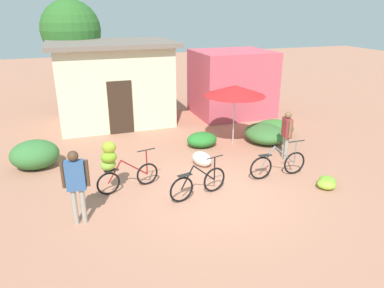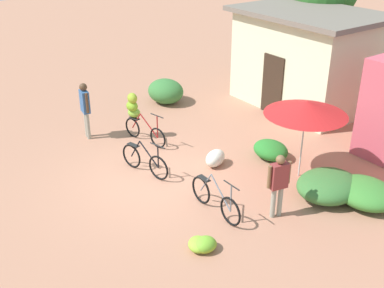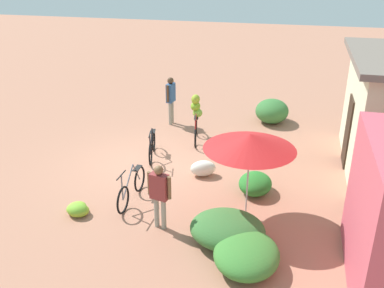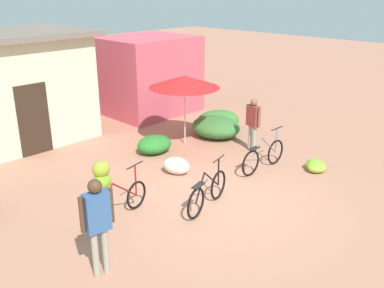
{
  "view_description": "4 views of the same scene",
  "coord_description": "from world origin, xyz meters",
  "px_view_note": "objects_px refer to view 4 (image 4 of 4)",
  "views": [
    {
      "loc": [
        -3.29,
        -7.63,
        4.51
      ],
      "look_at": [
        -0.05,
        1.66,
        0.78
      ],
      "focal_mm": 33.89,
      "sensor_mm": 36.0,
      "label": 1
    },
    {
      "loc": [
        9.03,
        -5.34,
        6.19
      ],
      "look_at": [
        0.16,
        1.09,
        0.78
      ],
      "focal_mm": 44.23,
      "sensor_mm": 36.0,
      "label": 2
    },
    {
      "loc": [
        10.54,
        4.07,
        5.57
      ],
      "look_at": [
        0.77,
        1.56,
        1.13
      ],
      "focal_mm": 39.78,
      "sensor_mm": 36.0,
      "label": 3
    },
    {
      "loc": [
        -6.54,
        -5.49,
        4.52
      ],
      "look_at": [
        0.75,
        1.66,
        0.71
      ],
      "focal_mm": 40.15,
      "sensor_mm": 36.0,
      "label": 4
    }
  ],
  "objects_px": {
    "bicycle_near_pile": "(208,192)",
    "banana_pile_on_ground": "(316,166)",
    "bicycle_leftmost": "(106,189)",
    "market_umbrella": "(185,82)",
    "building_low": "(6,88)",
    "shop_pink": "(147,75)",
    "person_vendor": "(97,218)",
    "bicycle_center_loaded": "(264,156)",
    "produce_sack": "(177,166)",
    "person_bystander": "(253,120)"
  },
  "relations": [
    {
      "from": "bicycle_near_pile",
      "to": "bicycle_center_loaded",
      "type": "height_order",
      "value": "bicycle_center_loaded"
    },
    {
      "from": "bicycle_leftmost",
      "to": "banana_pile_on_ground",
      "type": "xyz_separation_m",
      "value": [
        5.33,
        -1.56,
        -0.69
      ]
    },
    {
      "from": "bicycle_leftmost",
      "to": "bicycle_near_pile",
      "type": "distance_m",
      "value": 2.17
    },
    {
      "from": "bicycle_near_pile",
      "to": "bicycle_center_loaded",
      "type": "distance_m",
      "value": 2.54
    },
    {
      "from": "banana_pile_on_ground",
      "to": "produce_sack",
      "type": "relative_size",
      "value": 0.95
    },
    {
      "from": "bicycle_center_loaded",
      "to": "banana_pile_on_ground",
      "type": "distance_m",
      "value": 1.37
    },
    {
      "from": "shop_pink",
      "to": "person_vendor",
      "type": "height_order",
      "value": "shop_pink"
    },
    {
      "from": "person_bystander",
      "to": "banana_pile_on_ground",
      "type": "bearing_deg",
      "value": -90.12
    },
    {
      "from": "shop_pink",
      "to": "banana_pile_on_ground",
      "type": "relative_size",
      "value": 4.79
    },
    {
      "from": "banana_pile_on_ground",
      "to": "produce_sack",
      "type": "height_order",
      "value": "produce_sack"
    },
    {
      "from": "bicycle_leftmost",
      "to": "market_umbrella",
      "type": "bearing_deg",
      "value": 27.54
    },
    {
      "from": "building_low",
      "to": "bicycle_near_pile",
      "type": "distance_m",
      "value": 7.31
    },
    {
      "from": "person_vendor",
      "to": "bicycle_leftmost",
      "type": "bearing_deg",
      "value": 50.5
    },
    {
      "from": "bicycle_near_pile",
      "to": "person_bystander",
      "type": "height_order",
      "value": "person_bystander"
    },
    {
      "from": "banana_pile_on_ground",
      "to": "person_bystander",
      "type": "relative_size",
      "value": 0.43
    },
    {
      "from": "person_vendor",
      "to": "shop_pink",
      "type": "bearing_deg",
      "value": 45.38
    },
    {
      "from": "shop_pink",
      "to": "produce_sack",
      "type": "xyz_separation_m",
      "value": [
        -3.26,
        -4.97,
        -1.16
      ]
    },
    {
      "from": "bicycle_near_pile",
      "to": "banana_pile_on_ground",
      "type": "relative_size",
      "value": 2.43
    },
    {
      "from": "banana_pile_on_ground",
      "to": "bicycle_near_pile",
      "type": "bearing_deg",
      "value": 168.83
    },
    {
      "from": "building_low",
      "to": "banana_pile_on_ground",
      "type": "bearing_deg",
      "value": -60.29
    },
    {
      "from": "building_low",
      "to": "bicycle_leftmost",
      "type": "xyz_separation_m",
      "value": [
        -0.88,
        -6.24,
        -0.82
      ]
    },
    {
      "from": "bicycle_leftmost",
      "to": "shop_pink",
      "type": "bearing_deg",
      "value": 44.45
    },
    {
      "from": "person_vendor",
      "to": "person_bystander",
      "type": "distance_m",
      "value": 6.52
    },
    {
      "from": "market_umbrella",
      "to": "person_bystander",
      "type": "height_order",
      "value": "market_umbrella"
    },
    {
      "from": "bicycle_near_pile",
      "to": "bicycle_center_loaded",
      "type": "relative_size",
      "value": 0.93
    },
    {
      "from": "shop_pink",
      "to": "market_umbrella",
      "type": "height_order",
      "value": "shop_pink"
    },
    {
      "from": "shop_pink",
      "to": "person_vendor",
      "type": "relative_size",
      "value": 1.85
    },
    {
      "from": "market_umbrella",
      "to": "building_low",
      "type": "bearing_deg",
      "value": 131.57
    },
    {
      "from": "market_umbrella",
      "to": "shop_pink",
      "type": "bearing_deg",
      "value": 66.29
    },
    {
      "from": "shop_pink",
      "to": "person_vendor",
      "type": "bearing_deg",
      "value": -134.62
    },
    {
      "from": "bicycle_near_pile",
      "to": "produce_sack",
      "type": "distance_m",
      "value": 1.91
    },
    {
      "from": "produce_sack",
      "to": "market_umbrella",
      "type": "bearing_deg",
      "value": 39.89
    },
    {
      "from": "bicycle_near_pile",
      "to": "person_vendor",
      "type": "bearing_deg",
      "value": -174.44
    },
    {
      "from": "market_umbrella",
      "to": "banana_pile_on_ground",
      "type": "height_order",
      "value": "market_umbrella"
    },
    {
      "from": "building_low",
      "to": "bicycle_center_loaded",
      "type": "distance_m",
      "value": 7.76
    },
    {
      "from": "produce_sack",
      "to": "bicycle_center_loaded",
      "type": "bearing_deg",
      "value": -38.54
    },
    {
      "from": "bicycle_leftmost",
      "to": "produce_sack",
      "type": "bearing_deg",
      "value": 17.83
    },
    {
      "from": "shop_pink",
      "to": "person_bystander",
      "type": "xyz_separation_m",
      "value": [
        -0.61,
        -5.33,
        -0.45
      ]
    },
    {
      "from": "shop_pink",
      "to": "bicycle_leftmost",
      "type": "bearing_deg",
      "value": -135.55
    },
    {
      "from": "bicycle_center_loaded",
      "to": "building_low",
      "type": "bearing_deg",
      "value": 117.71
    },
    {
      "from": "building_low",
      "to": "person_vendor",
      "type": "distance_m",
      "value": 7.65
    },
    {
      "from": "bicycle_center_loaded",
      "to": "person_vendor",
      "type": "distance_m",
      "value": 5.49
    },
    {
      "from": "building_low",
      "to": "bicycle_near_pile",
      "type": "bearing_deg",
      "value": -81.64
    },
    {
      "from": "person_vendor",
      "to": "person_bystander",
      "type": "height_order",
      "value": "person_vendor"
    },
    {
      "from": "market_umbrella",
      "to": "person_bystander",
      "type": "bearing_deg",
      "value": -62.07
    },
    {
      "from": "bicycle_near_pile",
      "to": "bicycle_center_loaded",
      "type": "bearing_deg",
      "value": 7.86
    },
    {
      "from": "bicycle_near_pile",
      "to": "person_vendor",
      "type": "xyz_separation_m",
      "value": [
        -2.89,
        -0.28,
        0.7
      ]
    },
    {
      "from": "bicycle_center_loaded",
      "to": "produce_sack",
      "type": "distance_m",
      "value": 2.26
    },
    {
      "from": "market_umbrella",
      "to": "bicycle_center_loaded",
      "type": "xyz_separation_m",
      "value": [
        0.06,
        -2.83,
        -1.53
      ]
    },
    {
      "from": "person_vendor",
      "to": "market_umbrella",
      "type": "bearing_deg",
      "value": 32.86
    }
  ]
}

